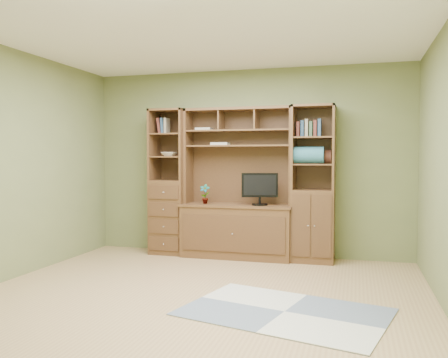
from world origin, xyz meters
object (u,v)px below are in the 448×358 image
(left_tower, at_px, (170,182))
(monitor, at_px, (260,183))
(right_tower, at_px, (313,184))
(center_hutch, at_px, (237,183))

(left_tower, bearing_deg, monitor, -3.25)
(right_tower, bearing_deg, monitor, -173.90)
(center_hutch, xyz_separation_m, left_tower, (-1.00, 0.04, 0.00))
(right_tower, xyz_separation_m, monitor, (-0.70, -0.07, 0.00))
(center_hutch, xyz_separation_m, right_tower, (1.02, 0.04, 0.00))
(center_hutch, height_order, monitor, center_hutch)
(monitor, bearing_deg, center_hutch, 158.64)
(monitor, bearing_deg, right_tower, -9.08)
(center_hutch, distance_m, monitor, 0.32)
(center_hutch, relative_size, right_tower, 1.00)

